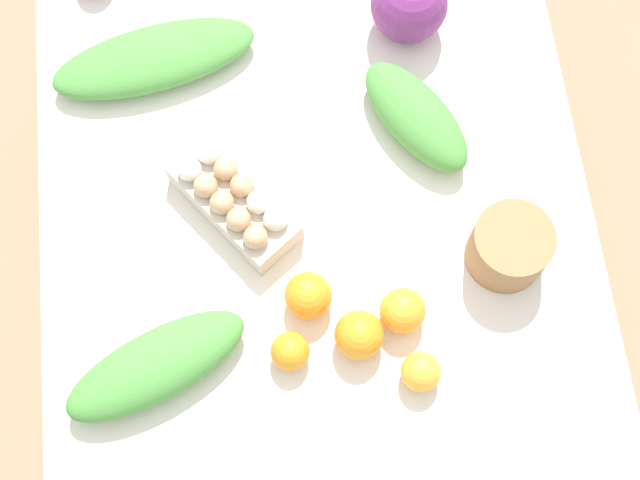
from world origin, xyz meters
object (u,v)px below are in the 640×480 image
at_px(greens_bunch_dandelion, 156,366).
at_px(orange_2, 359,335).
at_px(greens_bunch_chard, 154,59).
at_px(orange_0, 290,351).
at_px(orange_1, 421,372).
at_px(orange_3, 308,296).
at_px(greens_bunch_beet_tops, 416,116).
at_px(orange_4, 403,311).
at_px(egg_carton, 234,200).
at_px(paper_bag, 509,247).
at_px(cabbage_purple, 409,4).

height_order(greens_bunch_dandelion, orange_2, orange_2).
xyz_separation_m(greens_bunch_chard, orange_0, (-0.57, -0.19, 0.00)).
relative_size(orange_0, orange_1, 0.98).
distance_m(greens_bunch_dandelion, orange_3, 0.27).
bearing_deg(greens_bunch_beet_tops, orange_2, 158.34).
relative_size(orange_1, orange_4, 0.86).
relative_size(egg_carton, greens_bunch_chard, 0.68).
distance_m(orange_0, orange_4, 0.20).
height_order(paper_bag, orange_4, paper_bag).
xyz_separation_m(greens_bunch_dandelion, orange_4, (0.05, -0.41, 0.00)).
xyz_separation_m(egg_carton, greens_bunch_beet_tops, (0.12, -0.34, -0.00)).
bearing_deg(egg_carton, paper_bag, 35.60).
xyz_separation_m(orange_0, orange_1, (-0.06, -0.21, 0.00)).
relative_size(egg_carton, orange_2, 3.13).
xyz_separation_m(greens_bunch_chard, greens_bunch_beet_tops, (-0.18, -0.46, 0.01)).
height_order(greens_bunch_beet_tops, orange_3, same).
xyz_separation_m(orange_0, orange_2, (0.01, -0.12, 0.01)).
xyz_separation_m(greens_bunch_dandelion, orange_3, (0.09, -0.26, 0.00)).
bearing_deg(orange_4, greens_bunch_chard, 36.13).
distance_m(orange_1, orange_4, 0.11).
bearing_deg(orange_3, greens_bunch_dandelion, 108.83).
bearing_deg(greens_bunch_dandelion, orange_2, -87.96).
bearing_deg(paper_bag, egg_carton, 72.65).
bearing_deg(orange_1, paper_bag, -43.22).
xyz_separation_m(greens_bunch_dandelion, orange_1, (-0.06, -0.43, -0.01)).
bearing_deg(greens_bunch_chard, greens_bunch_dandelion, 177.28).
height_order(greens_bunch_dandelion, orange_4, same).
bearing_deg(paper_bag, greens_bunch_beet_tops, 23.87).
bearing_deg(egg_carton, greens_bunch_beet_tops, 73.07).
xyz_separation_m(cabbage_purple, greens_bunch_chard, (-0.04, 0.48, -0.04)).
bearing_deg(egg_carton, orange_0, -22.80).
distance_m(egg_carton, orange_3, 0.22).
relative_size(cabbage_purple, greens_bunch_dandelion, 0.45).
distance_m(cabbage_purple, paper_bag, 0.49).
bearing_deg(greens_bunch_chard, paper_bag, -127.41).
relative_size(egg_carton, paper_bag, 1.91).
distance_m(paper_bag, orange_4, 0.21).
relative_size(paper_bag, greens_bunch_dandelion, 0.43).
bearing_deg(orange_0, cabbage_purple, -25.06).
relative_size(greens_bunch_dandelion, orange_1, 4.75).
distance_m(egg_carton, orange_0, 0.28).
relative_size(paper_bag, orange_4, 1.74).
xyz_separation_m(orange_3, orange_4, (-0.04, -0.15, -0.00)).
relative_size(orange_1, orange_3, 0.83).
bearing_deg(orange_4, paper_bag, -66.09).
xyz_separation_m(paper_bag, greens_bunch_chard, (0.44, 0.58, -0.02)).
xyz_separation_m(cabbage_purple, egg_carton, (-0.34, 0.36, -0.03)).
height_order(orange_0, orange_2, orange_2).
xyz_separation_m(paper_bag, greens_bunch_beet_tops, (0.27, 0.12, -0.01)).
bearing_deg(orange_0, orange_4, -76.86).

